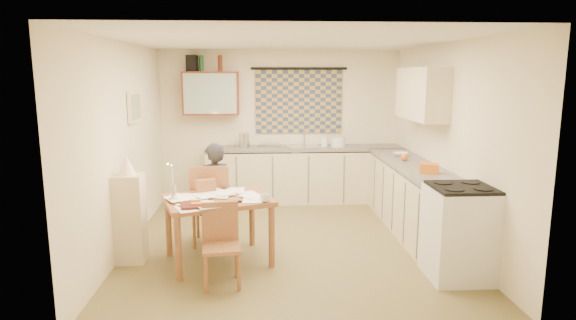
{
  "coord_description": "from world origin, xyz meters",
  "views": [
    {
      "loc": [
        -0.37,
        -5.89,
        2.13
      ],
      "look_at": [
        -0.0,
        0.2,
        1.02
      ],
      "focal_mm": 30.0,
      "sensor_mm": 36.0,
      "label": 1
    }
  ],
  "objects": [
    {
      "name": "candle_holder",
      "position": [
        -1.31,
        -0.72,
        0.84
      ],
      "size": [
        0.08,
        0.08,
        0.18
      ],
      "primitive_type": "cylinder",
      "rotation": [
        0.0,
        0.0,
        0.48
      ],
      "color": "silver",
      "rests_on": "dining_table"
    },
    {
      "name": "bowl",
      "position": [
        1.7,
        0.97,
        0.95
      ],
      "size": [
        0.34,
        0.34,
        0.05
      ],
      "primitive_type": "imported",
      "rotation": [
        0.0,
        0.0,
        -0.29
      ],
      "color": "white",
      "rests_on": "counter_right"
    },
    {
      "name": "mug",
      "position": [
        -0.31,
        -0.85,
        0.79
      ],
      "size": [
        0.21,
        0.21,
        0.09
      ],
      "primitive_type": "imported",
      "rotation": [
        0.0,
        0.0,
        0.5
      ],
      "color": "white",
      "rests_on": "dining_table"
    },
    {
      "name": "wall_back",
      "position": [
        0.0,
        2.26,
        1.25
      ],
      "size": [
        4.0,
        0.02,
        2.5
      ],
      "primitive_type": "cube",
      "color": "#F7EAC5",
      "rests_on": "floor"
    },
    {
      "name": "upper_cabinet_right",
      "position": [
        1.83,
        0.55,
        1.85
      ],
      "size": [
        0.34,
        1.3,
        0.7
      ],
      "primitive_type": "cube",
      "color": "beige",
      "rests_on": "wall_right"
    },
    {
      "name": "soap_bottle",
      "position": [
        0.72,
        2.0,
        1.02
      ],
      "size": [
        0.14,
        0.15,
        0.21
      ],
      "primitive_type": "imported",
      "rotation": [
        0.0,
        0.0,
        -0.27
      ],
      "color": "white",
      "rests_on": "counter_back"
    },
    {
      "name": "shelf_stand",
      "position": [
        -1.84,
        -0.57,
        0.51
      ],
      "size": [
        0.32,
        0.3,
        1.01
      ],
      "primitive_type": "cube",
      "color": "beige",
      "rests_on": "floor"
    },
    {
      "name": "stove",
      "position": [
        1.7,
        -1.22,
        0.49
      ],
      "size": [
        0.64,
        0.64,
        0.99
      ],
      "color": "white",
      "rests_on": "floor"
    },
    {
      "name": "dining_table",
      "position": [
        -0.84,
        -0.63,
        0.38
      ],
      "size": [
        1.35,
        1.17,
        0.75
      ],
      "rotation": [
        0.0,
        0.0,
        0.31
      ],
      "color": "brown",
      "rests_on": "floor"
    },
    {
      "name": "fruit_orange",
      "position": [
        1.65,
        0.6,
        0.97
      ],
      "size": [
        0.1,
        0.1,
        0.1
      ],
      "primitive_type": "sphere",
      "color": "orange",
      "rests_on": "counter_right"
    },
    {
      "name": "wall_cabinet",
      "position": [
        -1.15,
        2.08,
        1.8
      ],
      "size": [
        0.9,
        0.34,
        0.7
      ],
      "primitive_type": "cube",
      "color": "maroon",
      "rests_on": "wall_back"
    },
    {
      "name": "tap",
      "position": [
        0.39,
        2.13,
        1.06
      ],
      "size": [
        0.04,
        0.04,
        0.28
      ],
      "primitive_type": "cylinder",
      "rotation": [
        0.0,
        0.0,
        0.35
      ],
      "color": "silver",
      "rests_on": "counter_back"
    },
    {
      "name": "book",
      "position": [
        -1.21,
        -0.87,
        0.76
      ],
      "size": [
        0.25,
        0.3,
        0.02
      ],
      "primitive_type": "imported",
      "rotation": [
        0.0,
        0.0,
        -0.13
      ],
      "color": "orange",
      "rests_on": "dining_table"
    },
    {
      "name": "wall_cabinet_glass",
      "position": [
        -1.15,
        1.91,
        1.8
      ],
      "size": [
        0.84,
        0.02,
        0.64
      ],
      "primitive_type": "cube",
      "color": "#99B2A5",
      "rests_on": "wall_back"
    },
    {
      "name": "ceiling",
      "position": [
        0.0,
        0.0,
        2.51
      ],
      "size": [
        4.0,
        4.5,
        0.02
      ],
      "primitive_type": "cube",
      "color": "white",
      "rests_on": "floor"
    },
    {
      "name": "curtain_rod",
      "position": [
        0.3,
        2.2,
        2.2
      ],
      "size": [
        1.6,
        0.04,
        0.04
      ],
      "primitive_type": "cylinder",
      "rotation": [
        0.0,
        1.57,
        0.0
      ],
      "color": "black",
      "rests_on": "wall_back"
    },
    {
      "name": "chair_near",
      "position": [
        -0.77,
        -1.25,
        0.26
      ],
      "size": [
        0.41,
        0.41,
        0.83
      ],
      "rotation": [
        0.0,
        0.0,
        0.12
      ],
      "color": "brown",
      "rests_on": "floor"
    },
    {
      "name": "lampshade",
      "position": [
        -1.84,
        -0.57,
        1.12
      ],
      "size": [
        0.2,
        0.2,
        0.22
      ],
      "primitive_type": "cone",
      "color": "#F5E3CB",
      "rests_on": "shelf_stand"
    },
    {
      "name": "person",
      "position": [
        -0.93,
        -0.07,
        0.65
      ],
      "size": [
        0.71,
        0.68,
        1.29
      ],
      "primitive_type": "imported",
      "rotation": [
        0.0,
        0.0,
        3.6
      ],
      "color": "black",
      "rests_on": "floor"
    },
    {
      "name": "chair_far",
      "position": [
        -0.98,
        -0.04,
        0.32
      ],
      "size": [
        0.47,
        0.47,
        1.03
      ],
      "rotation": [
        0.0,
        0.0,
        3.16
      ],
      "color": "brown",
      "rests_on": "floor"
    },
    {
      "name": "window_blind",
      "position": [
        0.3,
        2.22,
        1.65
      ],
      "size": [
        1.45,
        0.03,
        1.05
      ],
      "primitive_type": "cube",
      "color": "navy",
      "rests_on": "wall_back"
    },
    {
      "name": "sink",
      "position": [
        0.36,
        1.95,
        0.88
      ],
      "size": [
        0.64,
        0.57,
        0.1
      ],
      "primitive_type": "cube",
      "rotation": [
        0.0,
        0.0,
        0.25
      ],
      "color": "silver",
      "rests_on": "counter_back"
    },
    {
      "name": "counter_right",
      "position": [
        1.7,
        0.22,
        0.45
      ],
      "size": [
        0.62,
        2.95,
        0.92
      ],
      "color": "beige",
      "rests_on": "floor"
    },
    {
      "name": "dish_rack",
      "position": [
        -0.2,
        1.95,
        0.95
      ],
      "size": [
        0.39,
        0.34,
        0.06
      ],
      "primitive_type": "cube",
      "rotation": [
        0.0,
        0.0,
        -0.13
      ],
      "color": "silver",
      "rests_on": "counter_back"
    },
    {
      "name": "framed_print",
      "position": [
        -1.97,
        0.4,
        1.7
      ],
      "size": [
        0.04,
        0.5,
        0.4
      ],
      "primitive_type": "cube",
      "color": "#F5E3CB",
      "rests_on": "wall_left"
    },
    {
      "name": "wall_left",
      "position": [
        -2.01,
        0.0,
        1.25
      ],
      "size": [
        0.02,
        4.5,
        2.5
      ],
      "primitive_type": "cube",
      "color": "#F7EAC5",
      "rests_on": "floor"
    },
    {
      "name": "letter_rack",
      "position": [
        -1.0,
        -0.4,
        0.83
      ],
      "size": [
        0.24,
        0.17,
        0.16
      ],
      "primitive_type": "cube",
      "rotation": [
        0.0,
        0.0,
        0.36
      ],
      "color": "brown",
      "rests_on": "dining_table"
    },
    {
      "name": "orange_bag",
      "position": [
        1.7,
        -0.25,
        0.98
      ],
      "size": [
        0.26,
        0.23,
        0.12
      ],
      "primitive_type": "cube",
      "rotation": [
        0.0,
        0.0,
        -0.4
      ],
      "color": "orange",
      "rests_on": "counter_right"
    },
    {
      "name": "candle",
      "position": [
        -1.32,
        -0.75,
        1.04
      ],
      "size": [
        0.02,
        0.02,
        0.22
      ],
      "primitive_type": "cylinder",
      "rotation": [
        0.0,
        0.0,
        -0.03
      ],
      "color": "white",
      "rests_on": "dining_table"
    },
    {
      "name": "mixing_bowl",
      "position": [
        0.94,
        1.95,
        1.0
      ],
      "size": [
        0.29,
        0.29,
        0.16
      ],
      "primitive_type": "cylinder",
      "rotation": [
        0.0,
        0.0,
        -0.25
      ],
      "color": "white",
      "rests_on": "counter_back"
    },
    {
      "name": "magazine",
      "position": [
        -1.2,
        -1.0,
        0.76
      ],
      "size": [
        0.32,
        0.36,
        0.03
      ],
      "primitive_type": "imported",
      "rotation": [
        0.0,
        0.0,
        0.2
      ],
      "color": "maroon",
      "rests_on": "dining_table"
    },
    {
      "name": "bottle_green",
      "position": [
        -1.29,
        2.08,
        2.28
      ],
      "size": [
        0.08,
        0.08,
        0.26
      ],
      "primitive_type": "cylinder",
      "rotation": [
        0.0,
        0.0,
        -0.24
      ],
      "color": "#195926",
      "rests_on": "wall_cabinet"
    },
    {
      "name": "kettle",
      "position": [
        -0.62,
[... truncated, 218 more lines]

